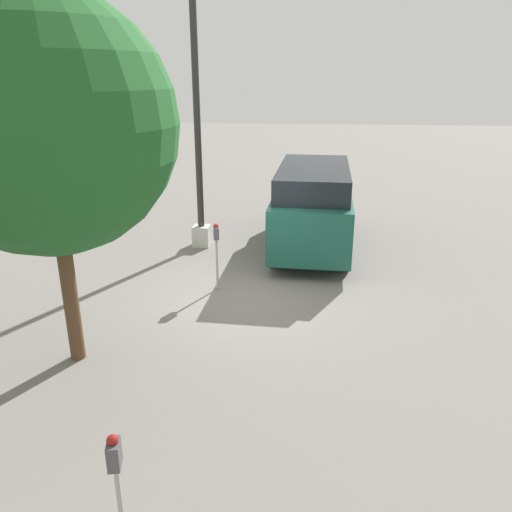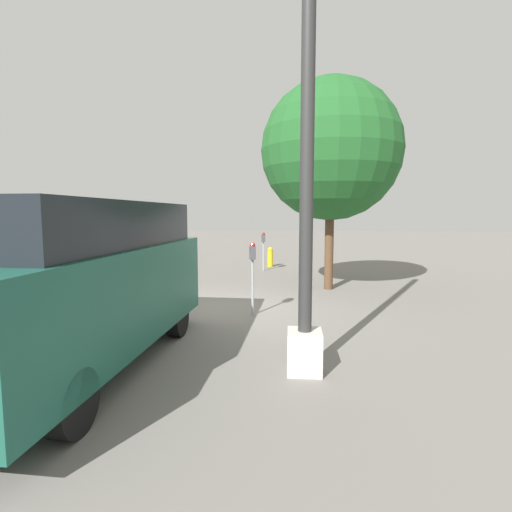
{
  "view_description": "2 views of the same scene",
  "coord_description": "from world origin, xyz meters",
  "px_view_note": "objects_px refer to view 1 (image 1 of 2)",
  "views": [
    {
      "loc": [
        -9.3,
        -1.2,
        4.36
      ],
      "look_at": [
        0.06,
        -0.23,
        0.95
      ],
      "focal_mm": 35.0,
      "sensor_mm": 36.0,
      "label": 1
    },
    {
      "loc": [
        8.38,
        1.4,
        2.04
      ],
      "look_at": [
        -0.03,
        0.67,
        1.15
      ],
      "focal_mm": 28.0,
      "sensor_mm": 36.0,
      "label": 2
    }
  ],
  "objects_px": {
    "parking_meter_far": "(116,468)",
    "street_tree": "(46,125)",
    "parking_meter_near": "(216,241)",
    "parked_van": "(313,205)",
    "lamp_post": "(199,157)"
  },
  "relations": [
    {
      "from": "parked_van",
      "to": "parking_meter_near",
      "type": "bearing_deg",
      "value": 147.87
    },
    {
      "from": "parking_meter_near",
      "to": "parked_van",
      "type": "relative_size",
      "value": 0.3
    },
    {
      "from": "parking_meter_far",
      "to": "street_tree",
      "type": "height_order",
      "value": "street_tree"
    },
    {
      "from": "lamp_post",
      "to": "parking_meter_far",
      "type": "bearing_deg",
      "value": -172.81
    },
    {
      "from": "parking_meter_far",
      "to": "street_tree",
      "type": "bearing_deg",
      "value": 17.75
    },
    {
      "from": "lamp_post",
      "to": "street_tree",
      "type": "xyz_separation_m",
      "value": [
        -5.85,
        0.85,
        1.31
      ]
    },
    {
      "from": "parking_meter_far",
      "to": "lamp_post",
      "type": "distance_m",
      "value": 9.4
    },
    {
      "from": "street_tree",
      "to": "lamp_post",
      "type": "bearing_deg",
      "value": -8.24
    },
    {
      "from": "lamp_post",
      "to": "parked_van",
      "type": "distance_m",
      "value": 3.2
    },
    {
      "from": "parking_meter_near",
      "to": "parking_meter_far",
      "type": "bearing_deg",
      "value": 168.92
    },
    {
      "from": "lamp_post",
      "to": "parked_van",
      "type": "height_order",
      "value": "lamp_post"
    },
    {
      "from": "parking_meter_near",
      "to": "street_tree",
      "type": "bearing_deg",
      "value": 135.96
    },
    {
      "from": "parking_meter_near",
      "to": "street_tree",
      "type": "height_order",
      "value": "street_tree"
    },
    {
      "from": "street_tree",
      "to": "parking_meter_near",
      "type": "bearing_deg",
      "value": -30.99
    },
    {
      "from": "lamp_post",
      "to": "street_tree",
      "type": "distance_m",
      "value": 6.06
    }
  ]
}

